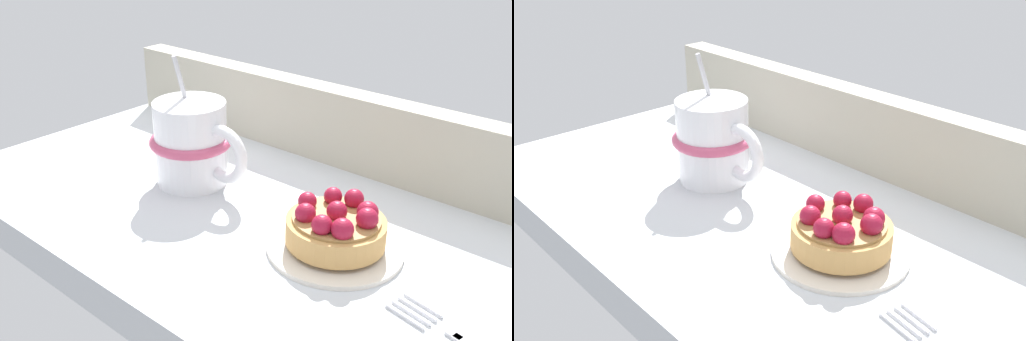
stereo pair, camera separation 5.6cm
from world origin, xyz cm
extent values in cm
cube|color=silver|center=(0.00, 0.00, -2.02)|extent=(72.03, 34.46, 4.05)
cube|color=#B2AD99|center=(0.00, 15.61, 4.37)|extent=(70.59, 3.23, 8.74)
cylinder|color=silver|center=(7.78, -0.53, 0.43)|extent=(12.14, 12.14, 0.86)
cylinder|color=silver|center=(7.78, -0.53, 0.21)|extent=(6.68, 6.68, 0.43)
cylinder|color=tan|center=(7.78, -0.53, 1.96)|extent=(8.80, 8.80, 2.20)
cylinder|color=#A37942|center=(7.78, -0.53, 3.21)|extent=(7.74, 7.74, 0.30)
sphere|color=maroon|center=(7.78, -0.53, 3.91)|extent=(1.81, 1.81, 1.81)
sphere|color=maroon|center=(10.45, -0.15, 3.95)|extent=(1.90, 1.90, 1.90)
sphere|color=maroon|center=(9.80, 1.18, 3.85)|extent=(1.91, 1.91, 1.91)
sphere|color=maroon|center=(7.69, 2.36, 3.94)|extent=(1.78, 1.78, 1.78)
sphere|color=maroon|center=(5.96, 1.58, 3.90)|extent=(1.68, 1.68, 1.68)
sphere|color=maroon|center=(4.68, -0.57, 3.82)|extent=(1.70, 1.70, 1.70)
sphere|color=maroon|center=(5.88, -2.50, 3.83)|extent=(1.84, 1.84, 1.84)
sphere|color=maroon|center=(8.15, -3.30, 3.91)|extent=(1.79, 1.79, 1.79)
sphere|color=maroon|center=(9.78, -2.72, 3.88)|extent=(1.92, 1.92, 1.92)
cylinder|color=white|center=(-11.77, 0.79, 4.55)|extent=(7.75, 7.75, 9.10)
torus|color=#C64C70|center=(-11.77, 0.79, 4.77)|extent=(8.88, 8.88, 1.09)
torus|color=white|center=(-7.00, 0.79, 4.55)|extent=(6.27, 1.18, 6.27)
cylinder|color=#B7B7BC|center=(-13.32, 1.37, 10.29)|extent=(0.66, 2.23, 7.05)
cube|color=silver|center=(20.59, -4.46, 0.30)|extent=(1.28, 0.78, 0.60)
cube|color=silver|center=(17.36, -2.72, 0.30)|extent=(3.48, 0.89, 0.60)
cube|color=silver|center=(17.22, -3.44, 0.30)|extent=(3.48, 0.89, 0.60)
cube|color=silver|center=(17.09, -4.16, 0.30)|extent=(3.48, 0.89, 0.60)
cube|color=silver|center=(16.95, -4.89, 0.30)|extent=(3.48, 0.89, 0.60)
camera|label=1|loc=(31.10, -38.17, 28.51)|focal=40.87mm
camera|label=2|loc=(35.13, -34.28, 28.51)|focal=40.87mm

